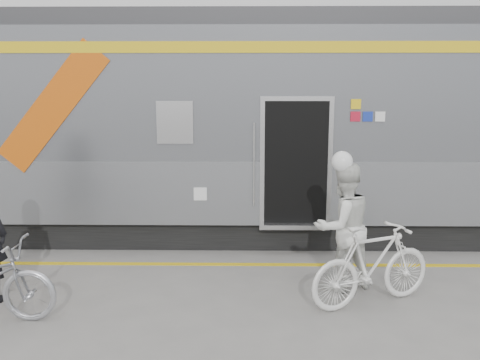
{
  "coord_description": "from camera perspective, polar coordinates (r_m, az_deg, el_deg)",
  "views": [
    {
      "loc": [
        0.29,
        -5.64,
        2.89
      ],
      "look_at": [
        0.18,
        1.6,
        1.5
      ],
      "focal_mm": 38.0,
      "sensor_mm": 36.0,
      "label": 1
    }
  ],
  "objects": [
    {
      "name": "ground",
      "position": [
        6.35,
        -1.88,
        -16.24
      ],
      "size": [
        90.0,
        90.0,
        0.0
      ],
      "primitive_type": "plane",
      "color": "slate",
      "rests_on": "ground"
    },
    {
      "name": "train",
      "position": [
        9.97,
        -7.18,
        5.97
      ],
      "size": [
        24.0,
        3.17,
        4.1
      ],
      "color": "black",
      "rests_on": "ground"
    },
    {
      "name": "safety_strip",
      "position": [
        8.32,
        -1.17,
        -9.45
      ],
      "size": [
        24.0,
        0.12,
        0.01
      ],
      "primitive_type": "cube",
      "color": "gold",
      "rests_on": "ground"
    },
    {
      "name": "woman",
      "position": [
        7.28,
        11.45,
        -5.16
      ],
      "size": [
        1.08,
        0.98,
        1.81
      ],
      "primitive_type": "imported",
      "rotation": [
        0.0,
        0.0,
        3.56
      ],
      "color": "silver",
      "rests_on": "ground"
    },
    {
      "name": "bicycle_right",
      "position": [
        6.95,
        14.63,
        -9.2
      ],
      "size": [
        1.88,
        1.21,
        1.1
      ],
      "primitive_type": "imported",
      "rotation": [
        0.0,
        0.0,
        1.99
      ],
      "color": "white",
      "rests_on": "ground"
    },
    {
      "name": "helmet_woman",
      "position": [
        7.07,
        11.77,
        3.06
      ],
      "size": [
        0.29,
        0.29,
        0.29
      ],
      "primitive_type": "sphere",
      "color": "white",
      "rests_on": "woman"
    }
  ]
}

